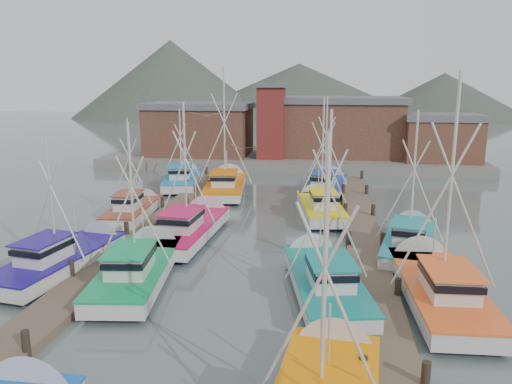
# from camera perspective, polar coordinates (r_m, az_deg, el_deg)

# --- Properties ---
(ground) EXTENTS (260.00, 260.00, 0.00)m
(ground) POSITION_cam_1_polar(r_m,az_deg,el_deg) (26.47, -2.44, -9.62)
(ground) COLOR #4B5A5A
(ground) RESTS_ON ground
(dock_left) EXTENTS (2.30, 46.00, 1.50)m
(dock_left) POSITION_cam_1_polar(r_m,az_deg,el_deg) (31.97, -13.53, -5.60)
(dock_left) COLOR brown
(dock_left) RESTS_ON ground
(dock_right) EXTENTS (2.30, 46.00, 1.50)m
(dock_right) POSITION_cam_1_polar(r_m,az_deg,el_deg) (29.85, 12.49, -6.86)
(dock_right) COLOR brown
(dock_right) RESTS_ON ground
(quay) EXTENTS (44.00, 16.00, 1.20)m
(quay) POSITION_cam_1_polar(r_m,az_deg,el_deg) (61.95, 3.99, 3.86)
(quay) COLOR slate
(quay) RESTS_ON ground
(shed_left) EXTENTS (12.72, 8.48, 6.20)m
(shed_left) POSITION_cam_1_polar(r_m,az_deg,el_deg) (61.36, -6.48, 7.24)
(shed_left) COLOR brown
(shed_left) RESTS_ON quay
(shed_center) EXTENTS (14.84, 9.54, 6.90)m
(shed_center) POSITION_cam_1_polar(r_m,az_deg,el_deg) (61.30, 9.70, 7.47)
(shed_center) COLOR brown
(shed_center) RESTS_ON quay
(shed_right) EXTENTS (8.48, 6.36, 5.20)m
(shed_right) POSITION_cam_1_polar(r_m,az_deg,el_deg) (59.67, 20.39, 5.90)
(shed_right) COLOR brown
(shed_right) RESTS_ON quay
(lookout_tower) EXTENTS (3.60, 3.60, 8.50)m
(lookout_tower) POSITION_cam_1_polar(r_m,az_deg,el_deg) (57.62, 1.75, 8.18)
(lookout_tower) COLOR maroon
(lookout_tower) RESTS_ON quay
(distant_hills) EXTENTS (175.00, 140.00, 42.00)m
(distant_hills) POSITION_cam_1_polar(r_m,az_deg,el_deg) (148.01, 1.64, 8.75)
(distant_hills) COLOR #495446
(distant_hills) RESTS_ON ground
(boat_4) EXTENTS (4.09, 9.80, 8.98)m
(boat_4) POSITION_cam_1_polar(r_m,az_deg,el_deg) (26.40, -13.14, -8.43)
(boat_4) COLOR black
(boat_4) RESTS_ON ground
(boat_5) EXTENTS (4.68, 9.79, 9.64)m
(boat_5) POSITION_cam_1_polar(r_m,az_deg,el_deg) (24.60, 7.67, -9.79)
(boat_5) COLOR black
(boat_5) RESTS_ON ground
(boat_6) EXTENTS (4.07, 9.44, 8.28)m
(boat_6) POSITION_cam_1_polar(r_m,az_deg,el_deg) (28.91, -20.90, -7.08)
(boat_6) COLOR black
(boat_6) RESTS_ON ground
(boat_7) EXTENTS (4.58, 10.10, 11.37)m
(boat_7) POSITION_cam_1_polar(r_m,az_deg,el_deg) (25.00, 19.98, -10.08)
(boat_7) COLOR black
(boat_7) RESTS_ON ground
(boat_8) EXTENTS (3.94, 10.16, 9.67)m
(boat_8) POSITION_cam_1_polar(r_m,az_deg,el_deg) (32.80, -7.42, -4.01)
(boat_8) COLOR black
(boat_8) RESTS_ON ground
(boat_9) EXTENTS (4.08, 9.07, 9.60)m
(boat_9) POSITION_cam_1_polar(r_m,az_deg,el_deg) (38.01, 7.29, -1.69)
(boat_9) COLOR black
(boat_9) RESTS_ON ground
(boat_10) EXTENTS (3.29, 8.13, 8.06)m
(boat_10) POSITION_cam_1_polar(r_m,az_deg,el_deg) (37.99, -13.70, -1.96)
(boat_10) COLOR black
(boat_10) RESTS_ON ground
(boat_11) EXTENTS (4.35, 9.05, 9.18)m
(boat_11) POSITION_cam_1_polar(r_m,az_deg,el_deg) (31.20, 17.16, -5.36)
(boat_11) COLOR black
(boat_11) RESTS_ON ground
(boat_12) EXTENTS (4.83, 10.70, 12.23)m
(boat_12) POSITION_cam_1_polar(r_m,az_deg,el_deg) (45.53, -3.45, 0.79)
(boat_12) COLOR black
(boat_12) RESTS_ON ground
(boat_13) EXTENTS (4.15, 10.15, 9.60)m
(boat_13) POSITION_cam_1_polar(r_m,az_deg,el_deg) (45.49, 7.99, 0.67)
(boat_13) COLOR black
(boat_13) RESTS_ON ground
(boat_14) EXTENTS (4.54, 9.73, 8.31)m
(boat_14) POSITION_cam_1_polar(r_m,az_deg,el_deg) (48.83, -8.40, 1.47)
(boat_14) COLOR black
(boat_14) RESTS_ON ground
(gull_near) EXTENTS (1.52, 0.66, 0.24)m
(gull_near) POSITION_cam_1_polar(r_m,az_deg,el_deg) (21.62, -5.75, 8.80)
(gull_near) COLOR slate
(gull_near) RESTS_ON ground
(gull_far) EXTENTS (1.49, 0.65, 0.24)m
(gull_far) POSITION_cam_1_polar(r_m,az_deg,el_deg) (25.71, -1.41, 5.10)
(gull_far) COLOR slate
(gull_far) RESTS_ON ground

